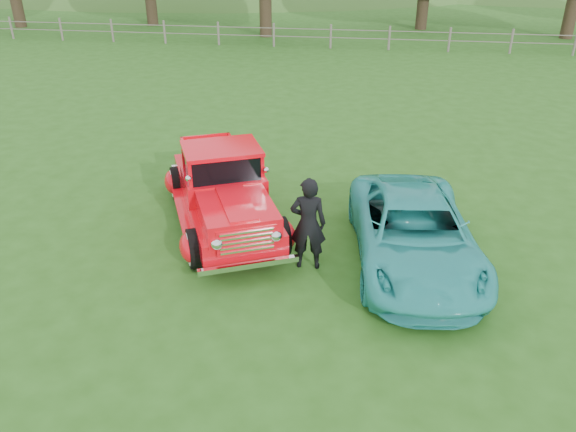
# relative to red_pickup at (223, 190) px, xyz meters

# --- Properties ---
(ground) EXTENTS (140.00, 140.00, 0.00)m
(ground) POSITION_rel_red_pickup_xyz_m (0.55, -2.23, -0.80)
(ground) COLOR #245115
(ground) RESTS_ON ground
(distant_hills) EXTENTS (116.00, 60.00, 18.00)m
(distant_hills) POSITION_rel_red_pickup_xyz_m (-3.53, 57.23, -5.34)
(distant_hills) COLOR #315F23
(distant_hills) RESTS_ON ground
(fence_line) EXTENTS (48.00, 0.12, 1.20)m
(fence_line) POSITION_rel_red_pickup_xyz_m (0.55, 19.77, -0.19)
(fence_line) COLOR #6B645A
(fence_line) RESTS_ON ground
(red_pickup) EXTENTS (3.69, 5.26, 1.78)m
(red_pickup) POSITION_rel_red_pickup_xyz_m (0.00, 0.00, 0.00)
(red_pickup) COLOR black
(red_pickup) RESTS_ON ground
(teal_sedan) EXTENTS (2.69, 4.85, 1.29)m
(teal_sedan) POSITION_rel_red_pickup_xyz_m (3.89, -0.99, -0.15)
(teal_sedan) COLOR teal
(teal_sedan) RESTS_ON ground
(man) EXTENTS (0.69, 0.48, 1.80)m
(man) POSITION_rel_red_pickup_xyz_m (1.96, -1.40, 0.11)
(man) COLOR black
(man) RESTS_ON ground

